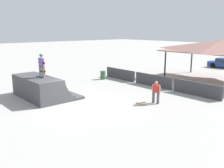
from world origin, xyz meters
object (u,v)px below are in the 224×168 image
skateboard_on_deck (40,76)px  bystander_walking (156,91)px  skater_on_deck (42,64)px  trash_bin (103,75)px  skateboard_on_ground (141,102)px

skateboard_on_deck → bystander_walking: 8.37m
skater_on_deck → bystander_walking: size_ratio=1.09×
skater_on_deck → skateboard_on_deck: 1.00m
skater_on_deck → trash_bin: bearing=101.4°
skateboard_on_deck → bystander_walking: (6.42, 5.31, -0.79)m
skateboard_on_ground → trash_bin: trash_bin is taller
skateboard_on_deck → trash_bin: size_ratio=0.96×
trash_bin → skateboard_on_deck: bearing=-72.2°
trash_bin → skater_on_deck: bearing=-69.9°
skateboard_on_deck → skater_on_deck: bearing=-2.8°
skater_on_deck → skateboard_on_deck: size_ratio=2.10×
skateboard_on_deck → skateboard_on_ground: size_ratio=1.00×
bystander_walking → skater_on_deck: bearing=27.3°
skateboard_on_deck → bystander_walking: bearing=37.1°
skateboard_on_deck → trash_bin: (-2.53, 7.90, -1.23)m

